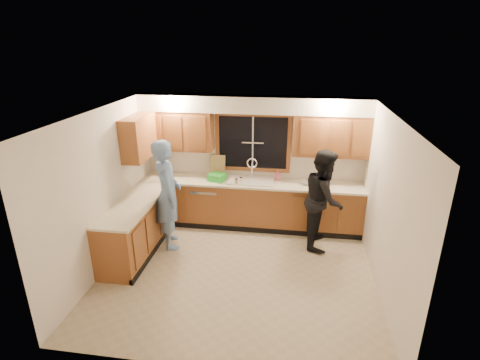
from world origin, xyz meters
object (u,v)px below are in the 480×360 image
bowl (307,183)px  soap_bottle (278,175)px  sink (251,184)px  woman (324,199)px  dishwasher (207,203)px  man (168,194)px  knife_block (161,171)px  dish_crate (217,177)px  stove (121,245)px

bowl → soap_bottle: bearing=165.2°
sink → woman: (1.33, -0.53, 0.01)m
dishwasher → man: size_ratio=0.43×
knife_block → dishwasher: bearing=-3.1°
dishwasher → knife_block: bearing=176.2°
dishwasher → woman: (2.18, -0.52, 0.46)m
knife_block → soap_bottle: (2.28, 0.11, -0.01)m
dish_crate → soap_bottle: (1.14, 0.21, 0.03)m
knife_block → sink: bearing=-0.8°
man → bowl: 2.55m
woman → bowl: (-0.27, 0.55, 0.08)m
man → dish_crate: man is taller
dishwasher → dish_crate: 0.61m
stove → man: 1.13m
dishwasher → bowl: bearing=0.9°
sink → man: 1.62m
knife_block → stove: bearing=-90.0°
soap_bottle → woman: bearing=-39.9°
dishwasher → stove: bearing=-117.7°
dish_crate → soap_bottle: bearing=10.3°
knife_block → dish_crate: size_ratio=0.73×
knife_block → woman: bearing=-9.9°
sink → woman: woman is taller
dishwasher → knife_block: (-0.93, 0.06, 0.61)m
knife_block → bowl: bearing=0.0°
stove → soap_bottle: bearing=40.8°
bowl → dish_crate: bearing=-177.9°
sink → stove: (-1.80, -1.82, -0.41)m
dish_crate → sink: bearing=4.2°
dishwasher → woman: woman is taller
man → stove: bearing=126.5°
man → soap_bottle: 2.12m
stove → bowl: (2.86, 1.84, 0.50)m
bowl → knife_block: bearing=179.3°
stove → dish_crate: dish_crate is taller
bowl → stove: bearing=-147.2°
dishwasher → woman: size_ratio=0.47×
stove → sink: bearing=45.4°
dishwasher → knife_block: size_ratio=3.92×
woman → knife_block: woman is taller
sink → stove: size_ratio=0.96×
dishwasher → soap_bottle: bearing=7.4°
knife_block → bowl: knife_block is taller
dishwasher → man: 1.18m
knife_block → bowl: 2.84m
woman → soap_bottle: size_ratio=9.17×
knife_block → soap_bottle: bearing=3.5°
woman → soap_bottle: woman is taller
stove → dishwasher: bearing=62.3°
dishwasher → man: man is taller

